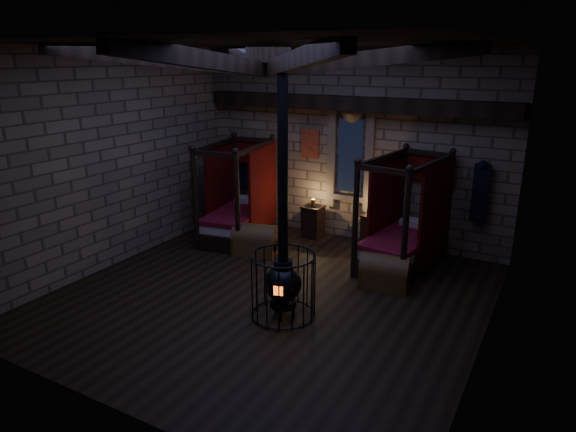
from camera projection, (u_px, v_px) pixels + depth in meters
The scene contains 8 objects.
room at pixel (271, 75), 7.96m from camera, with size 7.02×7.02×4.29m.
bed_left at pixel (239, 214), 11.78m from camera, with size 1.40×2.22×2.17m.
bed_right at pixel (403, 240), 10.15m from camera, with size 1.39×2.22×2.18m.
trunk_left at pixel (255, 240), 10.81m from camera, with size 1.02×0.78×0.67m.
trunk_right at pixel (385, 273), 9.25m from camera, with size 0.93×0.67×0.63m.
nightstand_left at pixel (313, 221), 11.80m from camera, with size 0.48×0.46×0.91m.
nightstand_right at pixel (373, 231), 11.17m from camera, with size 0.55×0.53×0.79m.
stove at pixel (283, 280), 8.11m from camera, with size 1.04×1.04×4.05m.
Camera 1 is at (4.24, -6.99, 4.03)m, focal length 32.00 mm.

